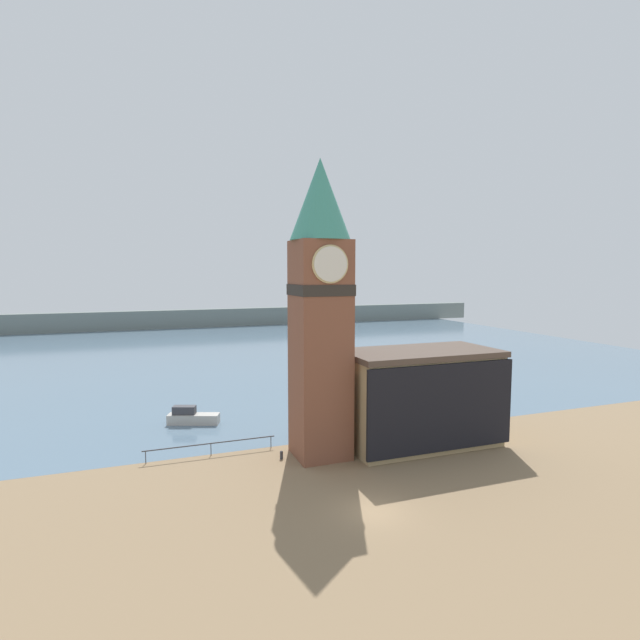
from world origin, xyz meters
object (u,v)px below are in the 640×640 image
at_px(clock_tower, 320,301).
at_px(pier_building, 421,397).
at_px(mooring_bollard_near, 281,455).
at_px(boat_near, 192,417).

height_order(clock_tower, pier_building, clock_tower).
bearing_deg(mooring_bollard_near, clock_tower, -6.23).
relative_size(pier_building, boat_near, 2.61).
distance_m(clock_tower, boat_near, 20.11).
height_order(clock_tower, boat_near, clock_tower).
bearing_deg(clock_tower, pier_building, -2.44).
bearing_deg(pier_building, mooring_bollard_near, 176.57).
height_order(clock_tower, mooring_bollard_near, clock_tower).
bearing_deg(boat_near, clock_tower, -33.48).
distance_m(pier_building, boat_near, 23.23).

